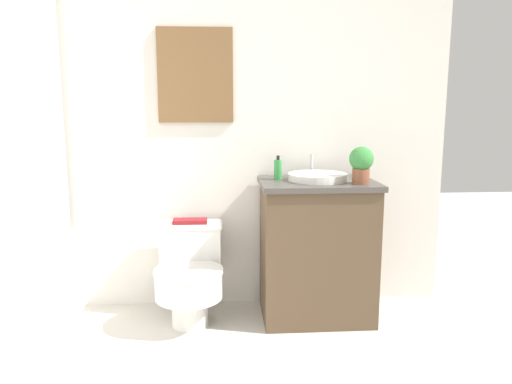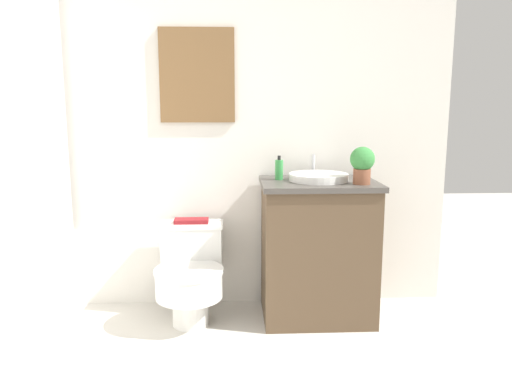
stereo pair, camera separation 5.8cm
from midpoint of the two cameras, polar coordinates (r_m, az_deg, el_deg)
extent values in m
cube|color=white|center=(3.05, -8.91, 10.10)|extent=(3.34, 0.05, 2.50)
cube|color=brown|center=(3.01, -6.19, 13.11)|extent=(0.44, 0.02, 0.54)
cube|color=silver|center=(3.00, -6.20, 13.11)|extent=(0.41, 0.01, 0.51)
cube|color=silver|center=(2.52, -24.71, 6.68)|extent=(0.01, 1.24, 1.63)
cylinder|color=white|center=(2.93, -6.91, -13.13)|extent=(0.20, 0.20, 0.19)
cylinder|color=white|center=(2.82, -7.05, -10.46)|extent=(0.37, 0.37, 0.14)
cylinder|color=white|center=(2.80, -7.09, -8.92)|extent=(0.38, 0.38, 0.02)
cube|color=white|center=(3.01, -6.77, -6.67)|extent=(0.35, 0.18, 0.30)
cube|color=white|center=(2.97, -6.83, -3.70)|extent=(0.37, 0.19, 0.02)
cube|color=brown|center=(2.94, 7.60, -6.90)|extent=(0.63, 0.44, 0.78)
cube|color=#4C4742|center=(2.84, 7.79, 0.94)|extent=(0.66, 0.47, 0.03)
cylinder|color=white|center=(2.86, 7.74, 1.70)|extent=(0.34, 0.34, 0.04)
cylinder|color=silver|center=(3.04, 7.10, 3.07)|extent=(0.02, 0.02, 0.13)
cylinder|color=green|center=(2.87, 3.23, 2.55)|extent=(0.05, 0.05, 0.11)
cylinder|color=black|center=(2.86, 3.24, 3.92)|extent=(0.02, 0.02, 0.02)
cylinder|color=brown|center=(2.77, 12.58, 1.75)|extent=(0.09, 0.09, 0.08)
sphere|color=#3D8E42|center=(2.76, 12.66, 3.70)|extent=(0.13, 0.13, 0.13)
cube|color=maroon|center=(2.96, -6.84, -3.28)|extent=(0.20, 0.09, 0.02)
camera|label=1|loc=(0.03, -89.37, 0.11)|focal=35.00mm
camera|label=2|loc=(0.03, 90.63, -0.11)|focal=35.00mm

